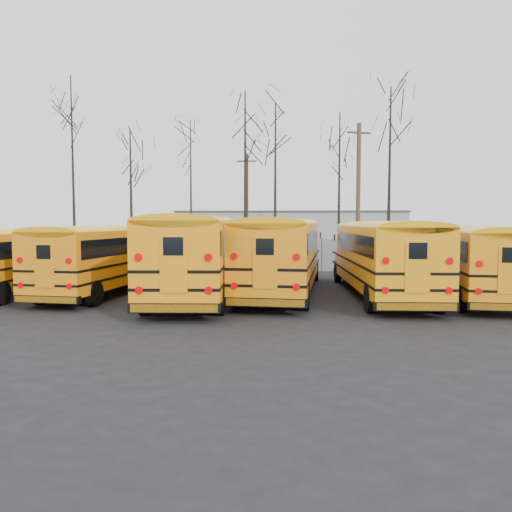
# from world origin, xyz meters

# --- Properties ---
(ground) EXTENTS (120.00, 120.00, 0.00)m
(ground) POSITION_xyz_m (0.00, 0.00, 0.00)
(ground) COLOR black
(ground) RESTS_ON ground
(fence) EXTENTS (40.00, 0.04, 2.00)m
(fence) POSITION_xyz_m (0.00, 12.00, 1.00)
(fence) COLOR gray
(fence) RESTS_ON ground
(distant_building) EXTENTS (22.00, 8.00, 4.00)m
(distant_building) POSITION_xyz_m (2.00, 32.00, 2.00)
(distant_building) COLOR #ACACA7
(distant_building) RESTS_ON ground
(bus_a) EXTENTS (2.46, 10.16, 2.83)m
(bus_a) POSITION_xyz_m (-9.47, 1.65, 1.66)
(bus_a) COLOR black
(bus_a) RESTS_ON ground
(bus_b) EXTENTS (3.50, 10.73, 2.95)m
(bus_b) POSITION_xyz_m (-5.72, 1.88, 1.73)
(bus_b) COLOR black
(bus_b) RESTS_ON ground
(bus_c) EXTENTS (3.48, 12.22, 3.38)m
(bus_c) POSITION_xyz_m (-1.67, 0.85, 1.98)
(bus_c) COLOR black
(bus_c) RESTS_ON ground
(bus_d) EXTENTS (3.69, 11.90, 3.28)m
(bus_d) POSITION_xyz_m (1.73, 2.01, 1.92)
(bus_d) COLOR black
(bus_d) RESTS_ON ground
(bus_e) EXTENTS (2.98, 11.33, 3.15)m
(bus_e) POSITION_xyz_m (5.79, 1.48, 1.84)
(bus_e) COLOR black
(bus_e) RESTS_ON ground
(bus_f) EXTENTS (3.43, 10.73, 2.95)m
(bus_f) POSITION_xyz_m (9.30, 1.44, 1.73)
(bus_f) COLOR black
(bus_f) RESTS_ON ground
(utility_pole_left) EXTENTS (1.42, 0.25, 7.96)m
(utility_pole_left) POSITION_xyz_m (-1.14, 17.21, 4.09)
(utility_pole_left) COLOR #4A352A
(utility_pole_left) RESTS_ON ground
(utility_pole_right) EXTENTS (1.69, 0.73, 9.86)m
(utility_pole_right) POSITION_xyz_m (6.74, 16.35, 5.07)
(utility_pole_right) COLOR #4A3D2A
(utility_pole_right) RESTS_ON ground
(tree_0) EXTENTS (0.26, 0.26, 12.99)m
(tree_0) POSITION_xyz_m (-12.88, 14.56, 6.50)
(tree_0) COLOR black
(tree_0) RESTS_ON ground
(tree_1) EXTENTS (0.26, 0.26, 9.57)m
(tree_1) POSITION_xyz_m (-9.23, 15.76, 4.78)
(tree_1) COLOR black
(tree_1) RESTS_ON ground
(tree_2) EXTENTS (0.26, 0.26, 10.30)m
(tree_2) POSITION_xyz_m (-5.12, 16.68, 5.15)
(tree_2) COLOR black
(tree_2) RESTS_ON ground
(tree_3) EXTENTS (0.26, 0.26, 11.59)m
(tree_3) POSITION_xyz_m (-0.95, 14.09, 5.80)
(tree_3) COLOR black
(tree_3) RESTS_ON ground
(tree_4) EXTENTS (0.26, 0.26, 10.93)m
(tree_4) POSITION_xyz_m (1.02, 14.60, 5.47)
(tree_4) COLOR black
(tree_4) RESTS_ON ground
(tree_5) EXTENTS (0.26, 0.26, 10.80)m
(tree_5) POSITION_xyz_m (5.50, 17.25, 5.40)
(tree_5) COLOR black
(tree_5) RESTS_ON ground
(tree_6) EXTENTS (0.26, 0.26, 12.30)m
(tree_6) POSITION_xyz_m (8.86, 16.35, 6.15)
(tree_6) COLOR black
(tree_6) RESTS_ON ground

